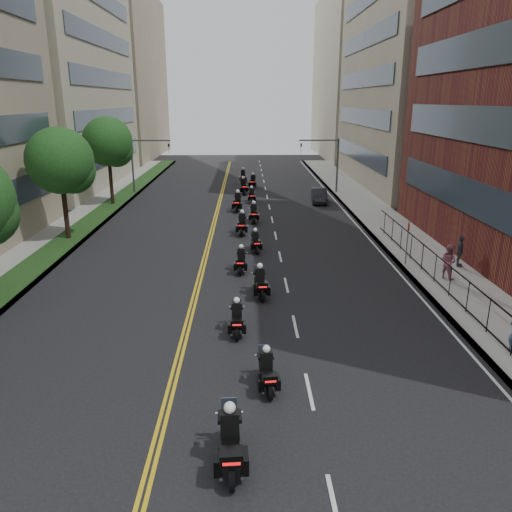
{
  "coord_description": "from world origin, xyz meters",
  "views": [
    {
      "loc": [
        1.14,
        -9.52,
        9.31
      ],
      "look_at": [
        1.62,
        15.6,
        1.42
      ],
      "focal_mm": 35.0,
      "sensor_mm": 36.0,
      "label": 1
    }
  ],
  "objects_px": {
    "motorcycle_12": "(243,177)",
    "motorcycle_0": "(230,443)",
    "motorcycle_3": "(260,284)",
    "motorcycle_8": "(238,203)",
    "motorcycle_1": "(267,372)",
    "motorcycle_6": "(242,225)",
    "pedestrian_c": "(460,251)",
    "motorcycle_4": "(241,261)",
    "motorcycle_2": "(237,320)",
    "motorcycle_11": "(253,182)",
    "pedestrian_b": "(448,261)",
    "parked_sedan": "(319,196)",
    "motorcycle_5": "(255,242)",
    "motorcycle_9": "(252,196)",
    "motorcycle_7": "(254,214)",
    "motorcycle_10": "(243,187)"
  },
  "relations": [
    {
      "from": "motorcycle_12",
      "to": "motorcycle_0",
      "type": "bearing_deg",
      "value": -91.0
    },
    {
      "from": "motorcycle_3",
      "to": "motorcycle_8",
      "type": "height_order",
      "value": "motorcycle_8"
    },
    {
      "from": "motorcycle_0",
      "to": "motorcycle_1",
      "type": "xyz_separation_m",
      "value": [
        1.1,
        3.74,
        -0.13
      ]
    },
    {
      "from": "motorcycle_6",
      "to": "pedestrian_c",
      "type": "bearing_deg",
      "value": -29.66
    },
    {
      "from": "motorcycle_4",
      "to": "motorcycle_8",
      "type": "distance_m",
      "value": 16.21
    },
    {
      "from": "motorcycle_2",
      "to": "motorcycle_8",
      "type": "distance_m",
      "value": 24.0
    },
    {
      "from": "motorcycle_11",
      "to": "motorcycle_12",
      "type": "height_order",
      "value": "motorcycle_12"
    },
    {
      "from": "motorcycle_1",
      "to": "pedestrian_b",
      "type": "distance_m",
      "value": 14.42
    },
    {
      "from": "motorcycle_11",
      "to": "pedestrian_c",
      "type": "relative_size",
      "value": 1.31
    },
    {
      "from": "parked_sedan",
      "to": "motorcycle_0",
      "type": "bearing_deg",
      "value": -97.09
    },
    {
      "from": "motorcycle_0",
      "to": "motorcycle_11",
      "type": "xyz_separation_m",
      "value": [
        1.16,
        43.49,
        -0.04
      ]
    },
    {
      "from": "motorcycle_2",
      "to": "pedestrian_b",
      "type": "height_order",
      "value": "pedestrian_b"
    },
    {
      "from": "motorcycle_5",
      "to": "pedestrian_c",
      "type": "relative_size",
      "value": 1.15
    },
    {
      "from": "motorcycle_6",
      "to": "motorcycle_9",
      "type": "height_order",
      "value": "motorcycle_6"
    },
    {
      "from": "motorcycle_3",
      "to": "parked_sedan",
      "type": "xyz_separation_m",
      "value": [
        6.22,
        23.6,
        -0.01
      ]
    },
    {
      "from": "motorcycle_7",
      "to": "parked_sedan",
      "type": "xyz_separation_m",
      "value": [
        6.31,
        7.9,
        -0.02
      ]
    },
    {
      "from": "motorcycle_1",
      "to": "parked_sedan",
      "type": "height_order",
      "value": "motorcycle_1"
    },
    {
      "from": "motorcycle_2",
      "to": "motorcycle_7",
      "type": "relative_size",
      "value": 0.91
    },
    {
      "from": "motorcycle_8",
      "to": "motorcycle_12",
      "type": "distance_m",
      "value": 15.44
    },
    {
      "from": "motorcycle_9",
      "to": "motorcycle_12",
      "type": "height_order",
      "value": "motorcycle_12"
    },
    {
      "from": "motorcycle_8",
      "to": "motorcycle_10",
      "type": "bearing_deg",
      "value": 91.66
    },
    {
      "from": "motorcycle_0",
      "to": "motorcycle_8",
      "type": "height_order",
      "value": "motorcycle_8"
    },
    {
      "from": "pedestrian_b",
      "to": "motorcycle_12",
      "type": "bearing_deg",
      "value": -16.09
    },
    {
      "from": "motorcycle_0",
      "to": "parked_sedan",
      "type": "relative_size",
      "value": 0.63
    },
    {
      "from": "motorcycle_0",
      "to": "motorcycle_3",
      "type": "distance_m",
      "value": 12.04
    },
    {
      "from": "motorcycle_7",
      "to": "pedestrian_b",
      "type": "bearing_deg",
      "value": -54.36
    },
    {
      "from": "motorcycle_0",
      "to": "motorcycle_1",
      "type": "height_order",
      "value": "motorcycle_0"
    },
    {
      "from": "motorcycle_2",
      "to": "motorcycle_10",
      "type": "bearing_deg",
      "value": 88.7
    },
    {
      "from": "motorcycle_1",
      "to": "pedestrian_b",
      "type": "height_order",
      "value": "pedestrian_b"
    },
    {
      "from": "motorcycle_3",
      "to": "pedestrian_b",
      "type": "relative_size",
      "value": 1.22
    },
    {
      "from": "motorcycle_12",
      "to": "motorcycle_6",
      "type": "bearing_deg",
      "value": -90.77
    },
    {
      "from": "motorcycle_0",
      "to": "motorcycle_9",
      "type": "height_order",
      "value": "motorcycle_0"
    },
    {
      "from": "motorcycle_2",
      "to": "motorcycle_7",
      "type": "height_order",
      "value": "motorcycle_7"
    },
    {
      "from": "motorcycle_5",
      "to": "motorcycle_8",
      "type": "relative_size",
      "value": 0.82
    },
    {
      "from": "motorcycle_1",
      "to": "pedestrian_c",
      "type": "height_order",
      "value": "pedestrian_c"
    },
    {
      "from": "motorcycle_1",
      "to": "motorcycle_4",
      "type": "bearing_deg",
      "value": 88.66
    },
    {
      "from": "motorcycle_12",
      "to": "motorcycle_1",
      "type": "bearing_deg",
      "value": -89.56
    },
    {
      "from": "motorcycle_1",
      "to": "motorcycle_4",
      "type": "relative_size",
      "value": 0.97
    },
    {
      "from": "motorcycle_10",
      "to": "parked_sedan",
      "type": "xyz_separation_m",
      "value": [
        7.19,
        -4.45,
        -0.09
      ]
    },
    {
      "from": "pedestrian_b",
      "to": "pedestrian_c",
      "type": "bearing_deg",
      "value": -70.74
    },
    {
      "from": "motorcycle_7",
      "to": "motorcycle_8",
      "type": "relative_size",
      "value": 0.92
    },
    {
      "from": "motorcycle_2",
      "to": "motorcycle_8",
      "type": "xyz_separation_m",
      "value": [
        -0.36,
        24.0,
        0.12
      ]
    },
    {
      "from": "motorcycle_0",
      "to": "motorcycle_5",
      "type": "relative_size",
      "value": 1.22
    },
    {
      "from": "motorcycle_2",
      "to": "pedestrian_b",
      "type": "relative_size",
      "value": 1.13
    },
    {
      "from": "parked_sedan",
      "to": "pedestrian_c",
      "type": "distance_m",
      "value": 20.28
    },
    {
      "from": "motorcycle_9",
      "to": "motorcycle_1",
      "type": "bearing_deg",
      "value": -90.39
    },
    {
      "from": "motorcycle_0",
      "to": "pedestrian_b",
      "type": "bearing_deg",
      "value": 47.99
    },
    {
      "from": "motorcycle_2",
      "to": "motorcycle_11",
      "type": "xyz_separation_m",
      "value": [
        1.13,
        35.57,
        0.07
      ]
    },
    {
      "from": "motorcycle_2",
      "to": "pedestrian_b",
      "type": "xyz_separation_m",
      "value": [
        11.16,
        6.12,
        0.47
      ]
    },
    {
      "from": "motorcycle_4",
      "to": "motorcycle_12",
      "type": "distance_m",
      "value": 31.64
    }
  ]
}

